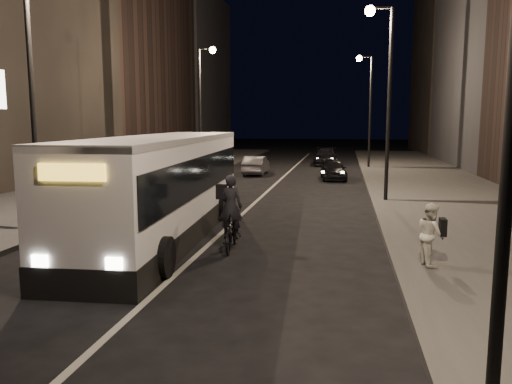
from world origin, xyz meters
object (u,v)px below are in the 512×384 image
at_px(cyclist_on_bicycle, 232,225).
at_px(pedestrian_woman, 431,234).
at_px(streetlight_right_far, 367,96).
at_px(car_near, 334,170).
at_px(car_mid, 256,165).
at_px(streetlight_right_mid, 383,77).
at_px(streetlight_left_near, 38,60).
at_px(city_bus, 164,182).
at_px(streetlight_left_far, 204,93).
at_px(car_far, 326,157).

xyz_separation_m(cyclist_on_bicycle, pedestrian_woman, (5.04, -1.14, 0.20)).
distance_m(streetlight_right_far, car_near, 9.05).
distance_m(pedestrian_woman, car_mid, 22.04).
xyz_separation_m(streetlight_right_mid, streetlight_left_near, (-10.66, -8.00, 0.00)).
relative_size(streetlight_right_mid, pedestrian_woman, 5.49).
bearing_deg(city_bus, streetlight_left_far, 98.95).
height_order(pedestrian_woman, car_far, pedestrian_woman).
bearing_deg(pedestrian_woman, streetlight_left_far, 15.88).
height_order(streetlight_right_mid, pedestrian_woman, streetlight_right_mid).
bearing_deg(cyclist_on_bicycle, streetlight_right_far, 76.07).
bearing_deg(city_bus, car_near, 70.54).
relative_size(streetlight_right_far, streetlight_left_far, 1.00).
bearing_deg(cyclist_on_bicycle, city_bus, 148.56).
height_order(streetlight_right_mid, car_far, streetlight_right_mid).
distance_m(streetlight_right_far, city_bus, 24.87).
bearing_deg(cyclist_on_bicycle, car_near, 78.64).
xyz_separation_m(streetlight_right_mid, streetlight_left_far, (-10.66, 10.00, 0.00)).
relative_size(streetlight_right_far, car_near, 2.26).
height_order(streetlight_right_far, car_near, streetlight_right_far).
distance_m(streetlight_left_far, car_far, 12.65).
height_order(streetlight_left_far, car_mid, streetlight_left_far).
height_order(city_bus, car_near, city_bus).
relative_size(streetlight_right_mid, streetlight_right_far, 1.00).
relative_size(streetlight_right_mid, city_bus, 0.70).
distance_m(streetlight_right_far, pedestrian_woman, 26.38).
relative_size(streetlight_left_near, streetlight_left_far, 1.00).
bearing_deg(streetlight_left_near, cyclist_on_bicycle, -8.02).
distance_m(streetlight_left_far, cyclist_on_bicycle, 20.37).
relative_size(streetlight_right_far, cyclist_on_bicycle, 3.85).
relative_size(cyclist_on_bicycle, pedestrian_woman, 1.43).
distance_m(streetlight_right_mid, car_mid, 13.72).
relative_size(streetlight_right_far, car_mid, 2.14).
xyz_separation_m(streetlight_left_near, streetlight_left_far, (0.00, 18.00, 0.00)).
bearing_deg(city_bus, car_far, 78.59).
bearing_deg(car_mid, car_near, 157.96).
distance_m(car_mid, car_far, 9.35).
xyz_separation_m(streetlight_right_mid, streetlight_right_far, (0.00, 16.00, 0.00)).
bearing_deg(streetlight_right_mid, pedestrian_woman, -87.13).
bearing_deg(car_far, streetlight_right_mid, -82.31).
distance_m(streetlight_right_mid, car_near, 10.06).
xyz_separation_m(pedestrian_woman, car_far, (-3.52, 28.92, -0.22)).
bearing_deg(pedestrian_woman, cyclist_on_bicycle, 63.99).
height_order(city_bus, car_far, city_bus).
xyz_separation_m(streetlight_left_far, car_mid, (3.36, 0.61, -4.74)).
relative_size(streetlight_right_mid, streetlight_left_near, 1.00).
bearing_deg(car_far, cyclist_on_bicycle, -94.50).
height_order(cyclist_on_bicycle, car_far, cyclist_on_bicycle).
distance_m(streetlight_left_near, pedestrian_woman, 12.19).
distance_m(streetlight_right_far, streetlight_left_far, 12.24).
bearing_deg(streetlight_left_near, car_near, 62.86).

